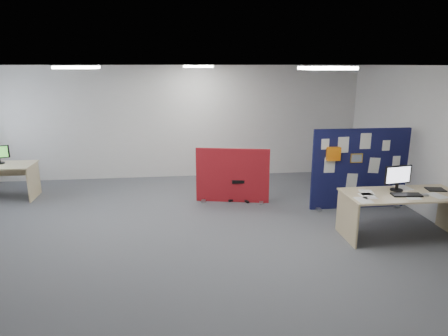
{
  "coord_description": "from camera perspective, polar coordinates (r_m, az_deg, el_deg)",
  "views": [
    {
      "loc": [
        0.05,
        -6.18,
        2.72
      ],
      "look_at": [
        0.81,
        0.37,
        1.0
      ],
      "focal_mm": 32.0,
      "sensor_mm": 36.0,
      "label": 1
    }
  ],
  "objects": [
    {
      "name": "main_desk",
      "position": [
        7.04,
        23.96,
        -4.51
      ],
      "size": [
        1.88,
        0.83,
        0.73
      ],
      "color": "tan",
      "rests_on": "floor"
    },
    {
      "name": "navy_divider",
      "position": [
        8.04,
        18.69,
        -0.08
      ],
      "size": [
        1.89,
        0.3,
        1.56
      ],
      "color": "#10133E",
      "rests_on": "floor"
    },
    {
      "name": "red_divider",
      "position": [
        8.01,
        1.22,
        -1.17
      ],
      "size": [
        1.45,
        0.36,
        1.11
      ],
      "rotation": [
        0.0,
        0.0,
        -0.21
      ],
      "color": "maroon",
      "rests_on": "floor"
    },
    {
      "name": "desk_papers",
      "position": [
        6.82,
        22.85,
        -3.52
      ],
      "size": [
        1.48,
        0.83,
        0.0
      ],
      "color": "white",
      "rests_on": "main_desk"
    },
    {
      "name": "wall_back",
      "position": [
        9.78,
        -6.89,
        6.47
      ],
      "size": [
        9.0,
        0.02,
        2.7
      ],
      "primitive_type": "cube",
      "color": "silver",
      "rests_on": "floor"
    },
    {
      "name": "ceiling",
      "position": [
        6.18,
        -7.3,
        14.33
      ],
      "size": [
        9.0,
        7.0,
        0.02
      ],
      "primitive_type": "cube",
      "color": "white",
      "rests_on": "wall_back"
    },
    {
      "name": "floor",
      "position": [
        6.75,
        -6.56,
        -9.23
      ],
      "size": [
        9.0,
        9.0,
        0.0
      ],
      "primitive_type": "plane",
      "color": "#4C4F54",
      "rests_on": "ground"
    },
    {
      "name": "mouse",
      "position": [
        6.96,
        26.76,
        -3.47
      ],
      "size": [
        0.1,
        0.07,
        0.03
      ],
      "primitive_type": "cube",
      "rotation": [
        0.0,
        0.0,
        -0.08
      ],
      "color": "gray",
      "rests_on": "main_desk"
    },
    {
      "name": "office_chair",
      "position": [
        8.17,
        3.17,
        -0.77
      ],
      "size": [
        0.62,
        0.65,
        0.97
      ],
      "rotation": [
        0.0,
        0.0,
        -0.02
      ],
      "color": "black",
      "rests_on": "floor"
    },
    {
      "name": "keyboard",
      "position": [
        6.86,
        24.62,
        -3.5
      ],
      "size": [
        0.47,
        0.23,
        0.02
      ],
      "primitive_type": "cube",
      "rotation": [
        0.0,
        0.0,
        -0.12
      ],
      "color": "black",
      "rests_on": "main_desk"
    },
    {
      "name": "ceiling_lights",
      "position": [
        6.85,
        -4.38,
        14.17
      ],
      "size": [
        4.1,
        4.1,
        0.04
      ],
      "color": "white",
      "rests_on": "ceiling"
    },
    {
      "name": "wall_front",
      "position": [
        3.01,
        -6.98,
        -12.6
      ],
      "size": [
        9.0,
        0.02,
        2.7
      ],
      "primitive_type": "cube",
      "color": "silver",
      "rests_on": "floor"
    },
    {
      "name": "monitor_main",
      "position": [
        7.01,
        23.59,
        -1.16
      ],
      "size": [
        0.47,
        0.2,
        0.42
      ],
      "rotation": [
        0.0,
        0.0,
        0.17
      ],
      "color": "black",
      "rests_on": "main_desk"
    },
    {
      "name": "wall_right",
      "position": [
        7.74,
        28.67,
        2.62
      ],
      "size": [
        0.02,
        7.0,
        2.7
      ],
      "primitive_type": "cube",
      "color": "silver",
      "rests_on": "floor"
    },
    {
      "name": "paper_tray",
      "position": [
        7.38,
        27.97,
        -2.72
      ],
      "size": [
        0.32,
        0.27,
        0.01
      ],
      "primitive_type": "cube",
      "rotation": [
        0.0,
        0.0,
        -0.18
      ],
      "color": "black",
      "rests_on": "main_desk"
    }
  ]
}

